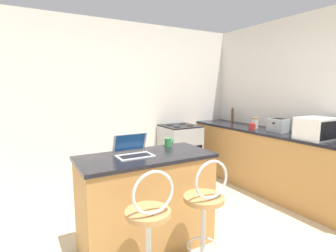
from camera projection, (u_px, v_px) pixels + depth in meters
wall_back at (114, 105)px, 4.18m from camera, size 12.00×0.06×2.60m
breakfast_bar at (146, 201)px, 2.57m from camera, size 1.29×0.62×0.93m
counter_right at (268, 161)px, 3.98m from camera, size 0.62×2.90×0.93m
bar_stool_near at (149, 238)px, 1.93m from camera, size 0.40×0.40×1.01m
bar_stool_far at (205, 220)px, 2.18m from camera, size 0.40×0.40×1.01m
laptop at (133, 150)px, 2.48m from camera, size 0.34×0.27×0.21m
microwave at (318, 128)px, 3.25m from camera, size 0.51×0.35×0.27m
toaster at (279, 125)px, 3.80m from camera, size 0.23×0.27×0.19m
stove_range at (180, 152)px, 4.51m from camera, size 0.58×0.60×0.94m
pepper_mill at (232, 115)px, 4.81m from camera, size 0.05×0.05×0.27m
mug_red at (252, 126)px, 3.98m from camera, size 0.10×0.08×0.10m
storage_jar at (255, 123)px, 4.12m from camera, size 0.11×0.11×0.17m
mug_green at (168, 142)px, 2.87m from camera, size 0.09×0.07×0.09m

